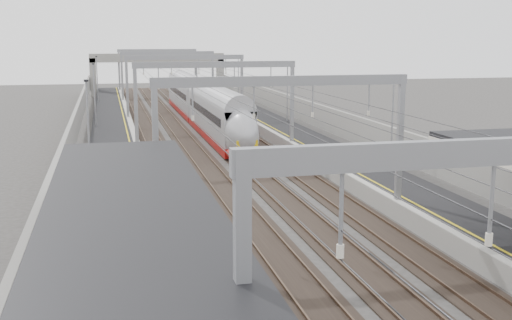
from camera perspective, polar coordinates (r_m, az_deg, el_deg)
platform_left at (r=54.13m, az=-12.44°, el=1.06°), size 4.00×120.00×1.00m
platform_right at (r=56.58m, az=3.98°, el=1.71°), size 4.00×120.00×1.00m
tracks at (r=54.86m, az=-4.04°, el=0.94°), size 11.40×140.00×0.20m
overhead_line at (r=60.69m, az=-5.12°, el=7.67°), size 13.00×140.00×6.60m
canopy_left at (r=12.18m, az=-10.26°, el=-10.23°), size 4.40×30.00×4.24m
overbridge at (r=108.80m, az=-8.74°, el=8.52°), size 22.00×2.20×6.90m
wall_left at (r=54.03m, az=-15.88°, el=2.07°), size 0.30×120.00×3.20m
wall_right at (r=57.43m, az=7.05°, el=2.90°), size 0.30×120.00×3.20m
train at (r=68.63m, az=-4.70°, el=4.57°), size 2.57×46.89×4.07m
signal_green at (r=77.62m, az=-10.70°, el=5.44°), size 0.32×0.32×3.48m
signal_red_near at (r=80.95m, az=-4.80°, el=5.80°), size 0.32×0.32×3.48m
signal_red_far at (r=84.24m, az=-3.62°, el=6.02°), size 0.32×0.32×3.48m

